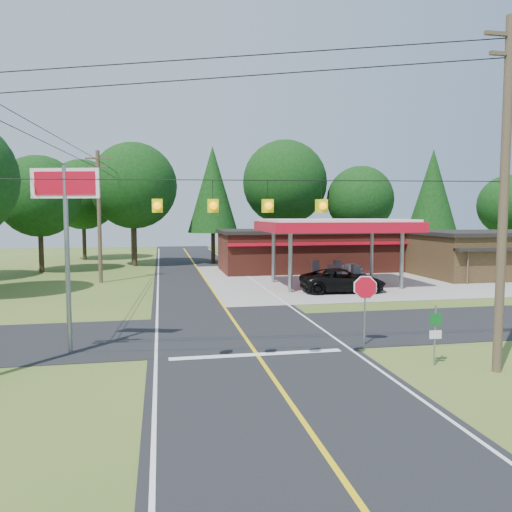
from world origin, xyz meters
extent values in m
plane|color=#3F5B20|center=(0.00, 0.00, 0.00)|extent=(120.00, 120.00, 0.00)
cube|color=black|center=(0.00, 0.00, 0.01)|extent=(8.00, 120.00, 0.02)
cube|color=black|center=(0.00, 0.00, 0.01)|extent=(70.00, 7.00, 0.02)
cube|color=yellow|center=(0.00, 0.00, 0.03)|extent=(0.15, 110.00, 0.00)
cylinder|color=gray|center=(5.00, 10.50, 2.10)|extent=(0.28, 0.28, 4.20)
cylinder|color=gray|center=(5.00, 15.50, 2.10)|extent=(0.28, 0.28, 4.20)
cylinder|color=gray|center=(13.00, 10.50, 2.10)|extent=(0.28, 0.28, 4.20)
cylinder|color=gray|center=(13.00, 15.50, 2.10)|extent=(0.28, 0.28, 4.20)
cube|color=red|center=(9.00, 13.00, 4.35)|extent=(10.60, 7.40, 0.70)
cube|color=white|center=(9.00, 13.00, 4.75)|extent=(10.00, 7.00, 0.25)
cube|color=#9E9B93|center=(9.00, 11.20, 0.13)|extent=(3.20, 0.90, 0.22)
cube|color=#3F3F44|center=(8.10, 11.20, 0.95)|extent=(0.55, 0.45, 1.50)
cube|color=#3F3F44|center=(9.90, 11.20, 0.95)|extent=(0.55, 0.45, 1.50)
cube|color=#9E9B93|center=(9.00, 14.80, 0.13)|extent=(3.20, 0.90, 0.22)
cube|color=#3F3F44|center=(8.10, 14.80, 0.95)|extent=(0.55, 0.45, 1.50)
cube|color=#3F3F44|center=(9.90, 14.80, 0.95)|extent=(0.55, 0.45, 1.50)
cube|color=maroon|center=(10.00, 23.00, 1.75)|extent=(16.00, 7.00, 3.50)
cube|color=black|center=(10.00, 23.00, 3.65)|extent=(16.40, 7.40, 0.30)
cube|color=red|center=(10.00, 19.40, 2.70)|extent=(16.00, 0.50, 0.25)
cylinder|color=#473828|center=(7.50, -7.00, 5.75)|extent=(0.30, 0.30, 11.50)
cube|color=#473828|center=(7.50, -7.00, 10.90)|extent=(1.80, 0.12, 0.12)
cube|color=#473828|center=(7.50, -7.00, 10.30)|extent=(1.40, 0.12, 0.12)
cylinder|color=#473828|center=(-8.00, 18.00, 5.00)|extent=(0.30, 0.30, 10.00)
cube|color=#473828|center=(-8.00, 18.00, 9.40)|extent=(1.80, 0.12, 0.12)
cube|color=#473828|center=(-8.00, 18.00, 8.80)|extent=(1.40, 0.12, 0.12)
cylinder|color=#473828|center=(-6.50, 35.00, 4.75)|extent=(0.30, 0.30, 9.50)
cube|color=yellow|center=(-3.55, -5.70, 5.50)|extent=(0.32, 0.32, 0.42)
cube|color=yellow|center=(-1.85, -5.90, 5.50)|extent=(0.32, 0.32, 0.42)
cube|color=yellow|center=(-0.15, -6.10, 5.50)|extent=(0.32, 0.32, 0.42)
cube|color=yellow|center=(1.55, -6.30, 5.50)|extent=(0.32, 0.32, 0.42)
cylinder|color=#332316|center=(-14.00, 26.00, 1.98)|extent=(0.44, 0.44, 3.96)
sphere|color=black|center=(-14.00, 26.00, 6.82)|extent=(7.26, 7.26, 7.26)
cylinder|color=#332316|center=(-6.00, 30.00, 2.34)|extent=(0.44, 0.44, 4.68)
sphere|color=black|center=(-6.00, 30.00, 8.06)|extent=(8.58, 8.58, 8.58)
cylinder|color=#332316|center=(2.00, 31.00, 2.16)|extent=(0.44, 0.44, 4.32)
cone|color=black|center=(2.00, 31.00, 7.80)|extent=(5.28, 5.28, 9.00)
cylinder|color=#332316|center=(10.00, 32.00, 2.52)|extent=(0.44, 0.44, 5.04)
sphere|color=black|center=(10.00, 32.00, 8.68)|extent=(9.24, 9.24, 9.24)
cylinder|color=#332316|center=(18.00, 30.00, 1.98)|extent=(0.44, 0.44, 3.96)
sphere|color=black|center=(18.00, 30.00, 6.82)|extent=(7.26, 7.26, 7.26)
cylinder|color=#332316|center=(26.00, 29.00, 2.16)|extent=(0.44, 0.44, 4.32)
cone|color=black|center=(26.00, 29.00, 7.80)|extent=(5.28, 5.28, 9.00)
cylinder|color=#332316|center=(34.00, 27.00, 1.80)|extent=(0.44, 0.44, 3.60)
sphere|color=black|center=(34.00, 27.00, 6.20)|extent=(6.60, 6.60, 6.60)
cylinder|color=#332316|center=(-12.00, 38.00, 2.16)|extent=(0.44, 0.44, 4.32)
sphere|color=black|center=(-12.00, 38.00, 7.44)|extent=(7.92, 7.92, 7.92)
imported|color=black|center=(8.50, 10.00, 0.79)|extent=(6.03, 6.03, 1.57)
imported|color=white|center=(12.00, 17.00, 0.60)|extent=(3.73, 3.73, 1.21)
cylinder|color=gray|center=(-6.89, -2.00, 3.51)|extent=(0.18, 0.18, 7.03)
cube|color=white|center=(-6.89, -2.00, 6.38)|extent=(2.54, 0.77, 1.10)
cube|color=red|center=(-6.89, -2.05, 6.38)|extent=(2.23, 0.67, 0.85)
cylinder|color=gray|center=(4.50, -3.00, 1.32)|extent=(0.07, 0.07, 2.65)
cylinder|color=gray|center=(5.80, -6.00, 1.06)|extent=(0.06, 0.06, 2.12)
cube|color=#0C591E|center=(5.80, -6.04, 1.63)|extent=(0.43, 0.06, 0.43)
cube|color=white|center=(5.80, -6.04, 1.10)|extent=(0.43, 0.06, 0.29)
camera|label=1|loc=(-3.47, -21.46, 5.25)|focal=35.00mm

